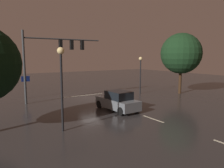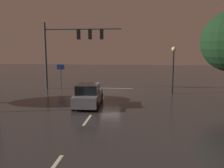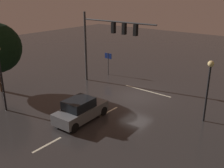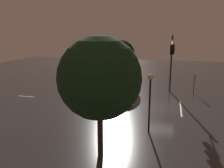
{
  "view_description": "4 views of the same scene",
  "coord_description": "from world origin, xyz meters",
  "px_view_note": "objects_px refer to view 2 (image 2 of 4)",
  "views": [
    {
      "loc": [
        11.22,
        21.8,
        4.68
      ],
      "look_at": [
        0.47,
        5.04,
        2.14
      ],
      "focal_mm": 35.31,
      "sensor_mm": 36.0,
      "label": 1
    },
    {
      "loc": [
        -3.1,
        23.75,
        4.4
      ],
      "look_at": [
        -1.14,
        6.4,
        1.74
      ],
      "focal_mm": 37.4,
      "sensor_mm": 36.0,
      "label": 2
    },
    {
      "loc": [
        -11.81,
        18.26,
        8.99
      ],
      "look_at": [
        0.05,
        3.49,
        2.19
      ],
      "focal_mm": 41.37,
      "sensor_mm": 36.0,
      "label": 3
    },
    {
      "loc": [
        -23.41,
        -0.59,
        7.69
      ],
      "look_at": [
        1.04,
        5.64,
        1.89
      ],
      "focal_mm": 37.24,
      "sensor_mm": 36.0,
      "label": 4
    }
  ],
  "objects_px": {
    "traffic_signal_assembly": "(72,42)",
    "car_approaching": "(88,95)",
    "street_lamp_left_kerb": "(173,61)",
    "route_sign": "(61,70)"
  },
  "relations": [
    {
      "from": "car_approaching",
      "to": "street_lamp_left_kerb",
      "type": "distance_m",
      "value": 9.38
    },
    {
      "from": "street_lamp_left_kerb",
      "to": "route_sign",
      "type": "bearing_deg",
      "value": -18.85
    },
    {
      "from": "car_approaching",
      "to": "route_sign",
      "type": "xyz_separation_m",
      "value": [
        5.53,
        -9.88,
        1.03
      ]
    },
    {
      "from": "traffic_signal_assembly",
      "to": "street_lamp_left_kerb",
      "type": "xyz_separation_m",
      "value": [
        -10.38,
        1.45,
        -1.85
      ]
    },
    {
      "from": "route_sign",
      "to": "street_lamp_left_kerb",
      "type": "bearing_deg",
      "value": 161.15
    },
    {
      "from": "traffic_signal_assembly",
      "to": "route_sign",
      "type": "height_order",
      "value": "traffic_signal_assembly"
    },
    {
      "from": "car_approaching",
      "to": "route_sign",
      "type": "bearing_deg",
      "value": -60.75
    },
    {
      "from": "car_approaching",
      "to": "street_lamp_left_kerb",
      "type": "height_order",
      "value": "street_lamp_left_kerb"
    },
    {
      "from": "traffic_signal_assembly",
      "to": "car_approaching",
      "type": "xyz_separation_m",
      "value": [
        -3.22,
        6.99,
        -4.3
      ]
    },
    {
      "from": "traffic_signal_assembly",
      "to": "car_approaching",
      "type": "bearing_deg",
      "value": 114.76
    }
  ]
}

